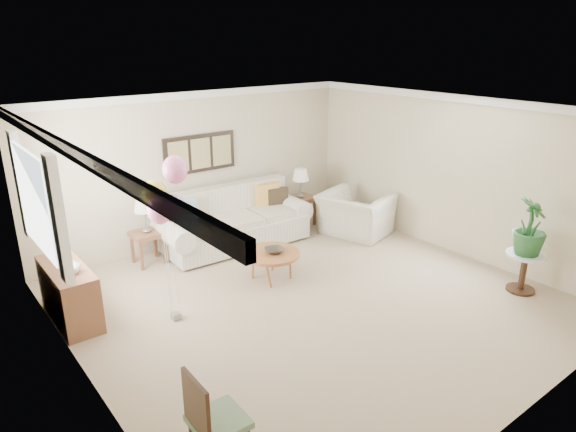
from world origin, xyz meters
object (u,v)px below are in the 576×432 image
object	(u,v)px
accent_chair	(211,418)
balloon_cluster	(166,196)
sofa	(234,223)
coffee_table	(271,254)
armchair	(355,214)

from	to	relation	value
accent_chair	balloon_cluster	xyz separation A→B (m)	(0.82, 2.36, 1.19)
sofa	coffee_table	xyz separation A→B (m)	(-0.29, -1.49, 0.00)
coffee_table	accent_chair	world-z (taller)	accent_chair
balloon_cluster	coffee_table	bearing A→B (deg)	5.81
coffee_table	armchair	bearing A→B (deg)	13.33
sofa	armchair	xyz separation A→B (m)	(2.01, -0.94, -0.01)
sofa	coffee_table	size ratio (longest dim) A/B	3.23
armchair	balloon_cluster	size ratio (longest dim) A/B	0.56
armchair	accent_chair	size ratio (longest dim) A/B	1.30
armchair	coffee_table	bearing A→B (deg)	88.30
accent_chair	armchair	bearing A→B (deg)	32.76
coffee_table	armchair	world-z (taller)	armchair
sofa	coffee_table	distance (m)	1.52
accent_chair	balloon_cluster	bearing A→B (deg)	70.94
coffee_table	accent_chair	bearing A→B (deg)	-134.43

